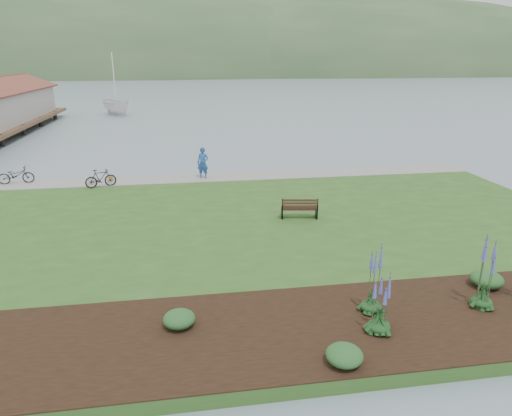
# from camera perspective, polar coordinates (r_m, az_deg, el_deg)

# --- Properties ---
(ground) EXTENTS (600.00, 600.00, 0.00)m
(ground) POSITION_cam_1_polar(r_m,az_deg,el_deg) (21.55, -6.26, -1.85)
(ground) COLOR slate
(ground) RESTS_ON ground
(lawn) EXTENTS (34.00, 20.00, 0.40)m
(lawn) POSITION_cam_1_polar(r_m,az_deg,el_deg) (19.61, -5.98, -3.31)
(lawn) COLOR #29511C
(lawn) RESTS_ON ground
(shoreline_path) EXTENTS (34.00, 2.20, 0.03)m
(shoreline_path) POSITION_cam_1_polar(r_m,az_deg,el_deg) (28.01, -7.04, 3.79)
(shoreline_path) COLOR gray
(shoreline_path) RESTS_ON lawn
(garden_bed) EXTENTS (24.00, 4.40, 0.04)m
(garden_bed) POSITION_cam_1_polar(r_m,az_deg,el_deg) (13.12, 9.68, -14.19)
(garden_bed) COLOR black
(garden_bed) RESTS_ON lawn
(far_hillside) EXTENTS (580.00, 80.00, 38.00)m
(far_hillside) POSITION_cam_1_polar(r_m,az_deg,el_deg) (191.49, -2.82, 16.21)
(far_hillside) COLOR #355530
(far_hillside) RESTS_ON ground
(park_bench) EXTENTS (1.71, 0.92, 1.01)m
(park_bench) POSITION_cam_1_polar(r_m,az_deg,el_deg) (20.76, 5.46, 0.01)
(park_bench) COLOR black
(park_bench) RESTS_ON lawn
(person) EXTENTS (0.95, 0.81, 2.23)m
(person) POSITION_cam_1_polar(r_m,az_deg,el_deg) (27.61, -6.67, 5.94)
(person) COLOR #234FA0
(person) RESTS_ON lawn
(bicycle_a) EXTENTS (0.92, 2.02, 1.02)m
(bicycle_a) POSITION_cam_1_polar(r_m,az_deg,el_deg) (29.81, -27.82, 3.65)
(bicycle_a) COLOR black
(bicycle_a) RESTS_ON lawn
(bicycle_b) EXTENTS (1.04, 1.78, 1.03)m
(bicycle_b) POSITION_cam_1_polar(r_m,az_deg,el_deg) (27.14, -18.85, 3.55)
(bicycle_b) COLOR black
(bicycle_b) RESTS_ON lawn
(sailboat) EXTENTS (13.54, 13.57, 25.31)m
(sailboat) POSITION_cam_1_polar(r_m,az_deg,el_deg) (64.26, -16.93, 11.03)
(sailboat) COLOR silver
(sailboat) RESTS_ON ground
(pannier) EXTENTS (0.23, 0.30, 0.28)m
(pannier) POSITION_cam_1_polar(r_m,az_deg,el_deg) (28.61, -17.66, 3.62)
(pannier) COLOR gold
(pannier) RESTS_ON lawn
(echium_0) EXTENTS (0.62, 0.62, 1.77)m
(echium_0) POSITION_cam_1_polar(r_m,az_deg,el_deg) (12.70, 15.29, -12.01)
(echium_0) COLOR #143817
(echium_0) RESTS_ON garden_bed
(echium_1) EXTENTS (0.62, 0.62, 2.32)m
(echium_1) POSITION_cam_1_polar(r_m,az_deg,el_deg) (13.48, 14.42, -9.11)
(echium_1) COLOR #143817
(echium_1) RESTS_ON garden_bed
(echium_2) EXTENTS (0.62, 0.62, 2.36)m
(echium_2) POSITION_cam_1_polar(r_m,az_deg,el_deg) (14.80, 26.84, -7.51)
(echium_2) COLOR #143817
(echium_2) RESTS_ON garden_bed
(shrub_0) EXTENTS (0.88, 0.88, 0.44)m
(shrub_0) POSITION_cam_1_polar(r_m,az_deg,el_deg) (12.91, -9.58, -13.51)
(shrub_0) COLOR #1E4C21
(shrub_0) RESTS_ON garden_bed
(shrub_1) EXTENTS (0.90, 0.90, 0.45)m
(shrub_1) POSITION_cam_1_polar(r_m,az_deg,el_deg) (11.61, 10.98, -17.61)
(shrub_1) COLOR #1E4C21
(shrub_1) RESTS_ON garden_bed
(shrub_2) EXTENTS (1.00, 1.00, 0.50)m
(shrub_2) POSITION_cam_1_polar(r_m,az_deg,el_deg) (16.43, 26.90, -7.95)
(shrub_2) COLOR #1E4C21
(shrub_2) RESTS_ON garden_bed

